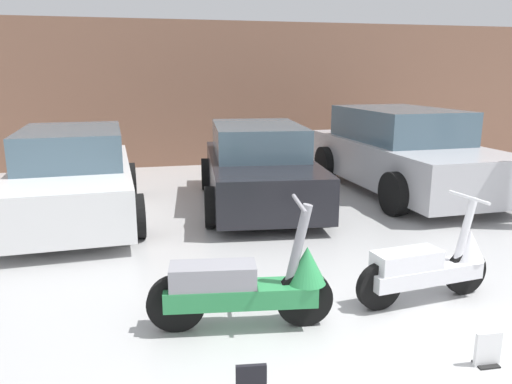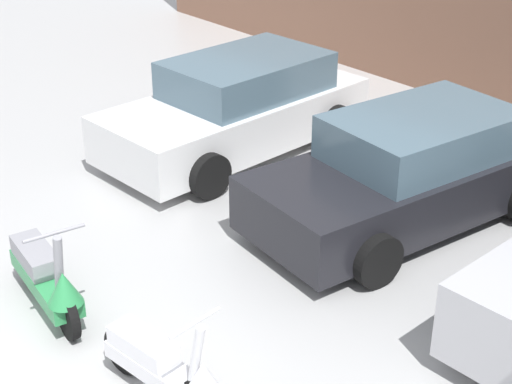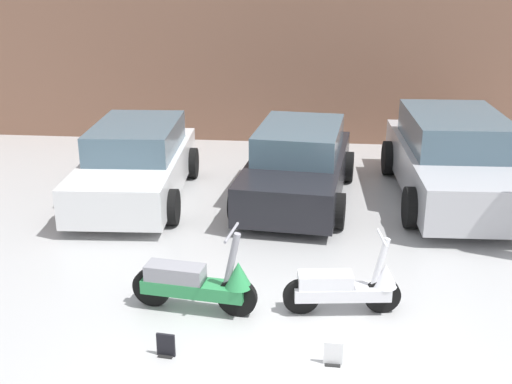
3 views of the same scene
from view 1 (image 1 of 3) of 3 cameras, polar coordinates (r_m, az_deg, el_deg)
The scene contains 7 objects.
wall_back at distance 11.64m, azimuth -3.69°, elevation 11.08°, with size 19.60×0.12×3.22m, color #845B47.
scooter_front_left at distance 4.17m, azimuth -0.81°, elevation -10.54°, with size 1.54×0.57×1.08m.
scooter_front_right at distance 4.94m, azimuth 19.30°, elevation -7.89°, with size 1.40×0.50×0.98m.
car_rear_left at distance 7.74m, azimuth -20.16°, elevation 1.71°, with size 2.00×3.88×1.29m.
car_rear_center at distance 8.07m, azimuth 0.32°, elevation 2.94°, with size 2.10×3.89×1.27m.
car_rear_right at distance 9.31m, azimuth 16.40°, elevation 4.37°, with size 2.21×4.38×1.47m.
placard_near_right_scooter at distance 4.15m, azimuth 24.94°, elevation -16.14°, with size 0.20×0.13×0.26m.
Camera 1 is at (-1.88, -2.62, 2.08)m, focal length 35.00 mm.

